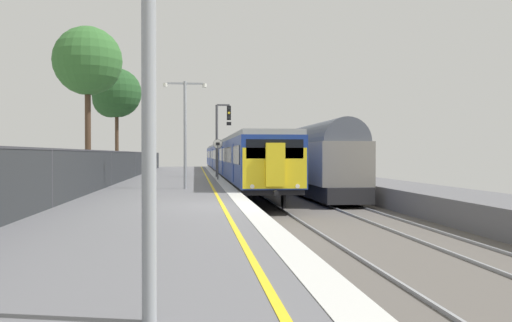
{
  "coord_description": "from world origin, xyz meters",
  "views": [
    {
      "loc": [
        -1.22,
        -16.98,
        1.6
      ],
      "look_at": [
        1.22,
        4.79,
        1.33
      ],
      "focal_mm": 38.7,
      "sensor_mm": 36.0,
      "label": 1
    }
  ],
  "objects_px": {
    "signal_gantry": "(221,132)",
    "platform_lamp_near": "(149,0)",
    "freight_train_adjacent_track": "(282,157)",
    "commuter_train_at_platform": "(229,158)",
    "speed_limit_sign": "(218,154)",
    "platform_lamp_mid": "(185,124)",
    "background_tree_centre": "(86,63)",
    "background_tree_left": "(115,95)"
  },
  "relations": [
    {
      "from": "background_tree_centre",
      "to": "platform_lamp_near",
      "type": "bearing_deg",
      "value": -78.09
    },
    {
      "from": "speed_limit_sign",
      "to": "platform_lamp_mid",
      "type": "xyz_separation_m",
      "value": [
        -1.89,
        -8.98,
        1.35
      ]
    },
    {
      "from": "platform_lamp_near",
      "to": "background_tree_centre",
      "type": "xyz_separation_m",
      "value": [
        -5.79,
        27.46,
        3.81
      ]
    },
    {
      "from": "platform_lamp_mid",
      "to": "speed_limit_sign",
      "type": "bearing_deg",
      "value": 78.09
    },
    {
      "from": "freight_train_adjacent_track",
      "to": "platform_lamp_mid",
      "type": "xyz_separation_m",
      "value": [
        -7.74,
        -19.87,
        1.62
      ]
    },
    {
      "from": "commuter_train_at_platform",
      "to": "platform_lamp_near",
      "type": "height_order",
      "value": "platform_lamp_near"
    },
    {
      "from": "speed_limit_sign",
      "to": "platform_lamp_mid",
      "type": "distance_m",
      "value": 9.28
    },
    {
      "from": "signal_gantry",
      "to": "platform_lamp_near",
      "type": "bearing_deg",
      "value": -93.87
    },
    {
      "from": "freight_train_adjacent_track",
      "to": "background_tree_centre",
      "type": "xyz_separation_m",
      "value": [
        -13.53,
        -12.88,
        5.5
      ]
    },
    {
      "from": "freight_train_adjacent_track",
      "to": "commuter_train_at_platform",
      "type": "bearing_deg",
      "value": 116.52
    },
    {
      "from": "speed_limit_sign",
      "to": "background_tree_left",
      "type": "height_order",
      "value": "background_tree_left"
    },
    {
      "from": "freight_train_adjacent_track",
      "to": "background_tree_centre",
      "type": "height_order",
      "value": "background_tree_centre"
    },
    {
      "from": "freight_train_adjacent_track",
      "to": "background_tree_left",
      "type": "bearing_deg",
      "value": -177.8
    },
    {
      "from": "commuter_train_at_platform",
      "to": "signal_gantry",
      "type": "bearing_deg",
      "value": -95.66
    },
    {
      "from": "freight_train_adjacent_track",
      "to": "background_tree_centre",
      "type": "bearing_deg",
      "value": -136.41
    },
    {
      "from": "platform_lamp_mid",
      "to": "background_tree_left",
      "type": "height_order",
      "value": "background_tree_left"
    },
    {
      "from": "background_tree_left",
      "to": "speed_limit_sign",
      "type": "bearing_deg",
      "value": -53.12
    },
    {
      "from": "platform_lamp_near",
      "to": "background_tree_centre",
      "type": "distance_m",
      "value": 28.32
    },
    {
      "from": "speed_limit_sign",
      "to": "background_tree_centre",
      "type": "xyz_separation_m",
      "value": [
        -7.68,
        -2.0,
        5.24
      ]
    },
    {
      "from": "commuter_train_at_platform",
      "to": "background_tree_centre",
      "type": "bearing_deg",
      "value": -114.5
    },
    {
      "from": "commuter_train_at_platform",
      "to": "platform_lamp_near",
      "type": "distance_m",
      "value": 48.54
    },
    {
      "from": "speed_limit_sign",
      "to": "signal_gantry",
      "type": "bearing_deg",
      "value": 84.73
    },
    {
      "from": "signal_gantry",
      "to": "platform_lamp_near",
      "type": "xyz_separation_m",
      "value": [
        -2.26,
        -33.44,
        -0.14
      ]
    },
    {
      "from": "commuter_train_at_platform",
      "to": "platform_lamp_mid",
      "type": "xyz_separation_m",
      "value": [
        -3.74,
        -27.89,
        1.71
      ]
    },
    {
      "from": "commuter_train_at_platform",
      "to": "background_tree_left",
      "type": "height_order",
      "value": "background_tree_left"
    },
    {
      "from": "background_tree_left",
      "to": "platform_lamp_near",
      "type": "bearing_deg",
      "value": -81.6
    },
    {
      "from": "freight_train_adjacent_track",
      "to": "background_tree_left",
      "type": "xyz_separation_m",
      "value": [
        -13.63,
        -0.52,
        4.98
      ]
    },
    {
      "from": "commuter_train_at_platform",
      "to": "signal_gantry",
      "type": "distance_m",
      "value": 15.12
    },
    {
      "from": "platform_lamp_mid",
      "to": "background_tree_left",
      "type": "bearing_deg",
      "value": 106.91
    },
    {
      "from": "signal_gantry",
      "to": "platform_lamp_mid",
      "type": "distance_m",
      "value": 13.17
    },
    {
      "from": "signal_gantry",
      "to": "platform_lamp_near",
      "type": "height_order",
      "value": "signal_gantry"
    },
    {
      "from": "commuter_train_at_platform",
      "to": "platform_lamp_mid",
      "type": "distance_m",
      "value": 28.19
    },
    {
      "from": "freight_train_adjacent_track",
      "to": "signal_gantry",
      "type": "height_order",
      "value": "signal_gantry"
    },
    {
      "from": "platform_lamp_mid",
      "to": "background_tree_centre",
      "type": "relative_size",
      "value": 0.55
    },
    {
      "from": "signal_gantry",
      "to": "background_tree_left",
      "type": "height_order",
      "value": "background_tree_left"
    },
    {
      "from": "commuter_train_at_platform",
      "to": "freight_train_adjacent_track",
      "type": "relative_size",
      "value": 1.53
    },
    {
      "from": "speed_limit_sign",
      "to": "background_tree_left",
      "type": "bearing_deg",
      "value": 126.88
    },
    {
      "from": "background_tree_left",
      "to": "background_tree_centre",
      "type": "relative_size",
      "value": 0.94
    },
    {
      "from": "background_tree_centre",
      "to": "commuter_train_at_platform",
      "type": "bearing_deg",
      "value": 65.5
    },
    {
      "from": "signal_gantry",
      "to": "commuter_train_at_platform",
      "type": "bearing_deg",
      "value": 84.34
    },
    {
      "from": "commuter_train_at_platform",
      "to": "background_tree_left",
      "type": "distance_m",
      "value": 13.84
    },
    {
      "from": "platform_lamp_near",
      "to": "platform_lamp_mid",
      "type": "height_order",
      "value": "platform_lamp_near"
    }
  ]
}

